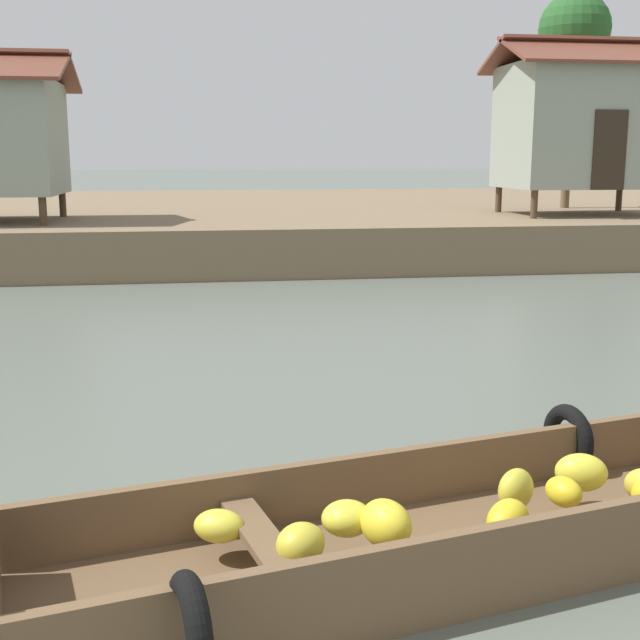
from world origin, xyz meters
TOP-DOWN VIEW (x-y plane):
  - ground_plane at (0.00, 10.00)m, footprint 300.00×300.00m
  - riverbank_strip at (0.00, 26.08)m, footprint 160.00×20.00m
  - banana_boat at (-0.17, 4.36)m, footprint 5.92×2.67m
  - stilt_house_mid_right at (7.96, 19.30)m, footprint 4.43×3.17m
  - palm_tree_near at (8.79, 21.89)m, footprint 1.92×1.92m

SIDE VIEW (x-z plane):
  - ground_plane at x=0.00m, z-range 0.00..0.00m
  - banana_boat at x=-0.17m, z-range -0.15..0.71m
  - riverbank_strip at x=0.00m, z-range 0.00..1.01m
  - stilt_house_mid_right at x=7.96m, z-range 1.10..5.31m
  - palm_tree_near at x=8.79m, z-range 2.83..8.58m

